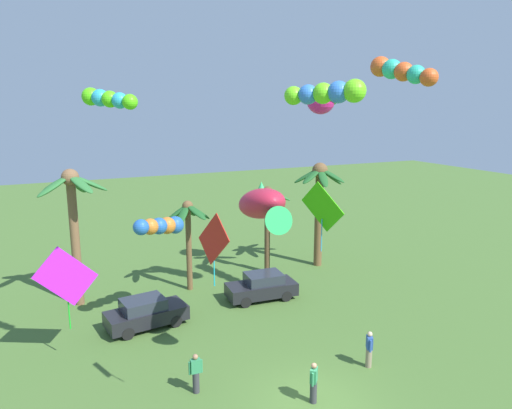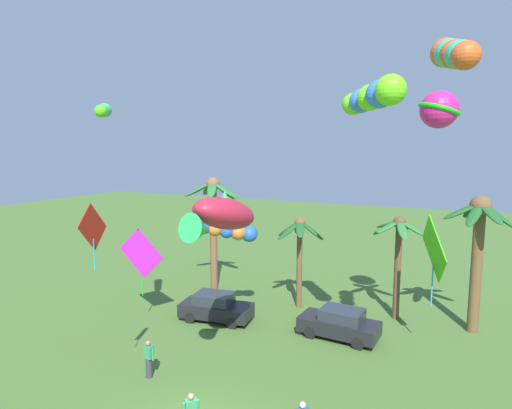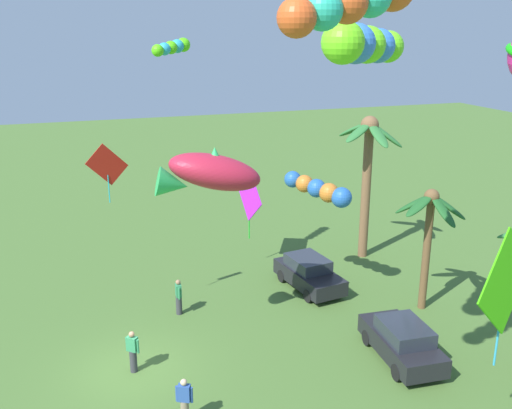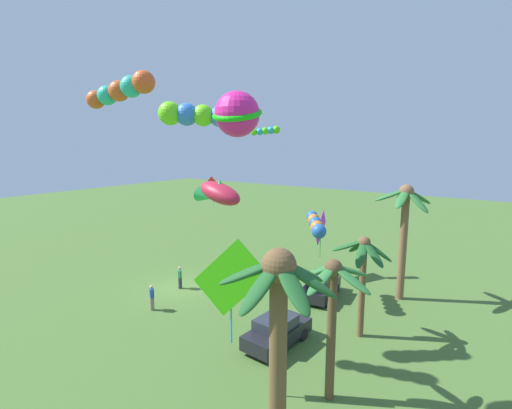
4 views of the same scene
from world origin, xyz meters
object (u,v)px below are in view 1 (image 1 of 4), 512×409
object	(u,v)px
palm_tree_2	(73,208)
kite_diamond_3	(322,208)
kite_diamond_4	(214,240)
kite_diamond_7	(66,278)
parked_car_0	(262,286)
palm_tree_0	(188,223)
kite_tube_0	(327,93)
kite_tube_5	(401,71)
kite_ball_1	(321,100)
spectator_2	(369,349)
palm_tree_1	(319,192)
kite_fish_6	(263,205)
spectator_0	(196,373)
kite_tube_2	(161,226)
kite_tube_8	(107,99)
palm_tree_3	(267,209)
spectator_1	(314,382)
parked_car_1	(146,313)

from	to	relation	value
palm_tree_2	kite_diamond_3	distance (m)	13.94
kite_diamond_3	kite_diamond_4	xyz separation A→B (m)	(-10.33, -9.99, 1.87)
kite_diamond_3	kite_diamond_4	world-z (taller)	kite_diamond_4
kite_diamond_7	parked_car_0	bearing A→B (deg)	13.97
palm_tree_0	kite_tube_0	distance (m)	10.94
kite_tube_5	parked_car_0	bearing A→B (deg)	132.16
kite_ball_1	kite_diamond_4	world-z (taller)	kite_ball_1
palm_tree_0	spectator_2	distance (m)	12.68
kite_ball_1	kite_tube_5	xyz separation A→B (m)	(0.61, -5.78, 1.23)
palm_tree_1	parked_car_0	world-z (taller)	palm_tree_1
kite_tube_5	kite_diamond_7	xyz separation A→B (m)	(-14.86, 2.54, -8.57)
kite_diamond_3	palm_tree_1	bearing A→B (deg)	60.91
spectator_2	kite_fish_6	world-z (taller)	kite_fish_6
kite_diamond_3	kite_diamond_7	xyz separation A→B (m)	(-14.38, -2.95, -1.10)
palm_tree_0	spectator_2	world-z (taller)	palm_tree_0
palm_tree_2	spectator_0	distance (m)	12.08
parked_car_0	kite_tube_2	world-z (taller)	kite_tube_2
kite_fish_6	kite_tube_8	xyz separation A→B (m)	(-5.66, -0.02, 4.06)
kite_ball_1	kite_tube_2	distance (m)	11.57
kite_ball_1	palm_tree_3	bearing A→B (deg)	120.63
kite_tube_5	kite_fish_6	world-z (taller)	kite_tube_5
spectator_2	kite_diamond_7	distance (m)	12.99
spectator_1	kite_tube_8	size ratio (longest dim) A/B	0.87
palm_tree_0	kite_fish_6	xyz separation A→B (m)	(0.30, -9.52, 2.82)
palm_tree_0	kite_fish_6	bearing A→B (deg)	-88.18
palm_tree_1	spectator_0	world-z (taller)	palm_tree_1
spectator_1	kite_ball_1	xyz separation A→B (m)	(6.39, 10.16, 10.28)
spectator_0	kite_diamond_4	world-z (taller)	kite_diamond_4
parked_car_0	kite_tube_8	xyz separation A→B (m)	(-8.65, -6.40, 10.23)
palm_tree_1	parked_car_1	distance (m)	14.14
palm_tree_3	spectator_2	xyz separation A→B (m)	(-1.15, -12.12, -3.46)
spectator_2	kite_tube_5	size ratio (longest dim) A/B	0.47
parked_car_1	kite_diamond_3	world-z (taller)	kite_diamond_3
palm_tree_0	spectator_2	xyz separation A→B (m)	(4.30, -11.47, -3.29)
parked_car_0	parked_car_1	distance (m)	6.76
kite_tube_5	kite_tube_8	world-z (taller)	kite_tube_5
palm_tree_1	kite_diamond_7	distance (m)	17.44
parked_car_1	kite_diamond_4	world-z (taller)	kite_diamond_4
palm_tree_0	palm_tree_1	xyz separation A→B (m)	(9.26, 0.58, 1.01)
kite_tube_8	kite_tube_0	bearing A→B (deg)	16.72
palm_tree_2	kite_diamond_4	world-z (taller)	kite_diamond_4
parked_car_1	kite_tube_2	bearing A→B (deg)	-1.70
spectator_1	kite_diamond_7	size ratio (longest dim) A/B	0.43
parked_car_1	kite_diamond_4	size ratio (longest dim) A/B	1.74
parked_car_1	kite_tube_0	bearing A→B (deg)	-16.13
spectator_0	kite_tube_0	bearing A→B (deg)	25.56
spectator_1	kite_fish_6	distance (m)	6.87
parked_car_0	kite_diamond_4	size ratio (longest dim) A/B	1.70
palm_tree_0	palm_tree_3	world-z (taller)	palm_tree_3
palm_tree_3	parked_car_0	xyz separation A→B (m)	(-2.16, -3.79, -3.52)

